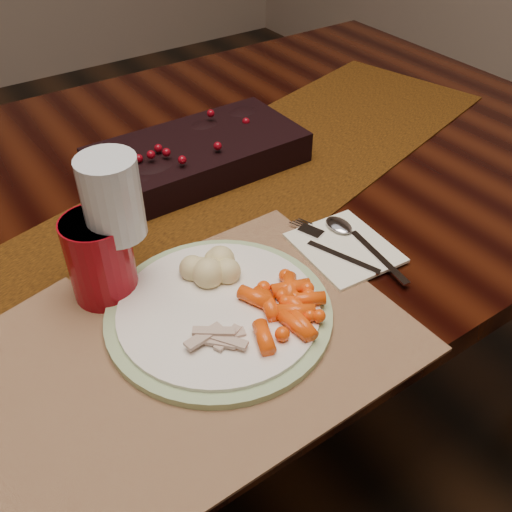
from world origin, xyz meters
TOP-DOWN VIEW (x-y plane):
  - floor at (0.00, 0.00)m, footprint 5.00×5.00m
  - dining_table at (0.00, 0.00)m, footprint 1.80×1.00m
  - table_runner at (-0.05, -0.11)m, footprint 1.64×0.74m
  - centerpiece at (0.11, 0.03)m, footprint 0.36×0.19m
  - placemat_main at (-0.09, -0.33)m, footprint 0.49×0.36m
  - dinner_plate at (-0.05, -0.30)m, footprint 0.31×0.31m
  - baby_carrots at (-0.00, -0.36)m, footprint 0.14×0.12m
  - mashed_potatoes at (-0.03, -0.25)m, footprint 0.09×0.08m
  - turkey_shreds at (-0.09, -0.35)m, footprint 0.09×0.08m
  - napkin at (0.17, -0.29)m, footprint 0.13×0.15m
  - fork at (0.15, -0.29)m, footprint 0.07×0.15m
  - spoon at (0.19, -0.31)m, footprint 0.05×0.16m
  - red_cup at (-0.15, -0.18)m, footprint 0.10×0.10m
  - wine_glass at (-0.13, -0.19)m, footprint 0.09×0.09m

SIDE VIEW (x-z plane):
  - floor at x=0.00m, z-range 0.00..0.00m
  - dining_table at x=0.00m, z-range 0.00..0.75m
  - table_runner at x=-0.05m, z-range 0.75..0.75m
  - placemat_main at x=-0.09m, z-range 0.75..0.75m
  - napkin at x=0.17m, z-range 0.75..0.76m
  - fork at x=0.15m, z-range 0.76..0.76m
  - spoon at x=0.19m, z-range 0.76..0.76m
  - dinner_plate at x=-0.05m, z-range 0.75..0.77m
  - turkey_shreds at x=-0.09m, z-range 0.77..0.79m
  - baby_carrots at x=0.00m, z-range 0.77..0.79m
  - centerpiece at x=0.11m, z-range 0.75..0.83m
  - mashed_potatoes at x=-0.03m, z-range 0.77..0.81m
  - red_cup at x=-0.15m, z-range 0.75..0.87m
  - wine_glass at x=-0.13m, z-range 0.75..0.95m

